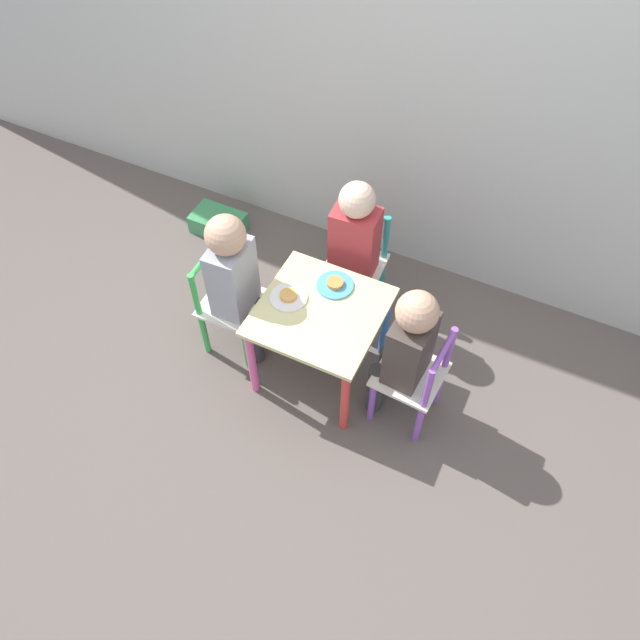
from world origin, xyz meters
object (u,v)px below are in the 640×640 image
object	(u,v)px
kids_table	(320,322)
storage_bin	(219,223)
child_back	(353,244)
plate_back	(335,285)
chair_teal	(356,266)
plate_left	(288,297)
chair_purple	(414,379)
child_right	(406,346)
child_left	(236,277)
chair_green	(229,305)

from	to	relation	value
kids_table	storage_bin	bearing A→B (deg)	146.88
child_back	plate_back	xyz separation A→B (m)	(0.02, -0.23, -0.01)
chair_teal	plate_left	bearing A→B (deg)	-108.32
child_back	kids_table	bearing A→B (deg)	-90.00
plate_left	chair_purple	bearing A→B (deg)	-2.80
child_right	plate_left	bearing A→B (deg)	-88.98
child_left	child_back	distance (m)	0.53
plate_back	chair_green	bearing A→B (deg)	-159.54
chair_teal	child_left	xyz separation A→B (m)	(-0.35, -0.45, 0.21)
kids_table	chair_green	distance (m)	0.45
chair_purple	storage_bin	world-z (taller)	chair_purple
child_left	chair_teal	bearing A→B (deg)	-40.44
plate_left	plate_back	world-z (taller)	same
chair_green	storage_bin	xyz separation A→B (m)	(-0.45, 0.60, -0.21)
child_right	chair_green	bearing A→B (deg)	-86.55
plate_left	kids_table	bearing A→B (deg)	-0.00
chair_teal	storage_bin	world-z (taller)	chair_teal
chair_green	child_back	distance (m)	0.61
child_right	plate_back	xyz separation A→B (m)	(-0.38, 0.17, -0.00)
kids_table	chair_green	world-z (taller)	chair_green
chair_purple	child_back	distance (m)	0.64
chair_teal	plate_back	size ratio (longest dim) A/B	3.40
kids_table	plate_left	bearing A→B (deg)	180.00
child_back	plate_left	distance (m)	0.39
chair_green	child_back	size ratio (longest dim) A/B	0.68
kids_table	chair_teal	world-z (taller)	chair_teal
chair_green	plate_back	world-z (taller)	chair_green
plate_left	plate_back	xyz separation A→B (m)	(0.14, 0.14, -0.00)
chair_green	chair_teal	distance (m)	0.61
kids_table	plate_left	xyz separation A→B (m)	(-0.14, 0.00, 0.09)
chair_green	plate_left	distance (m)	0.35
chair_purple	child_left	world-z (taller)	child_left
child_back	child_right	world-z (taller)	child_back
child_back	plate_back	bearing A→B (deg)	-87.97
chair_purple	plate_back	xyz separation A→B (m)	(-0.44, 0.17, 0.18)
child_left	chair_purple	bearing A→B (deg)	-93.44
chair_green	storage_bin	distance (m)	0.78
chair_purple	plate_back	distance (m)	0.50
kids_table	chair_green	bearing A→B (deg)	-177.29
chair_teal	plate_back	world-z (taller)	chair_teal
child_back	chair_green	bearing A→B (deg)	-139.63
kids_table	plate_back	size ratio (longest dim) A/B	3.20
child_back	child_right	distance (m)	0.56
storage_bin	chair_teal	bearing A→B (deg)	-9.37
kids_table	child_back	distance (m)	0.39
chair_green	child_right	bearing A→B (deg)	-92.97
chair_green	child_back	bearing A→B (deg)	-48.99
chair_teal	plate_left	distance (m)	0.49
chair_teal	chair_purple	distance (m)	0.66
kids_table	child_left	world-z (taller)	child_left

